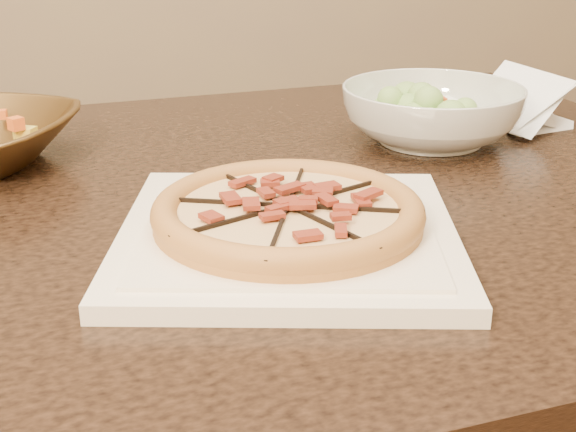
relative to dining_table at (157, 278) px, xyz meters
name	(u,v)px	position (x,y,z in m)	size (l,w,h in m)	color
dining_table	(157,278)	(0.00, 0.00, 0.00)	(1.56, 1.10, 0.75)	#382316
plate	(288,235)	(0.12, -0.15, 0.11)	(0.39, 0.39, 0.02)	white
pizza	(288,212)	(0.12, -0.15, 0.13)	(0.26, 0.26, 0.03)	#B07043
salad_bowl	(432,115)	(0.39, 0.15, 0.13)	(0.24, 0.24, 0.08)	silver
salad	(435,74)	(0.39, 0.14, 0.19)	(0.13, 0.11, 0.04)	#97B25D
cling_film	(523,110)	(0.55, 0.19, 0.12)	(0.14, 0.11, 0.05)	white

